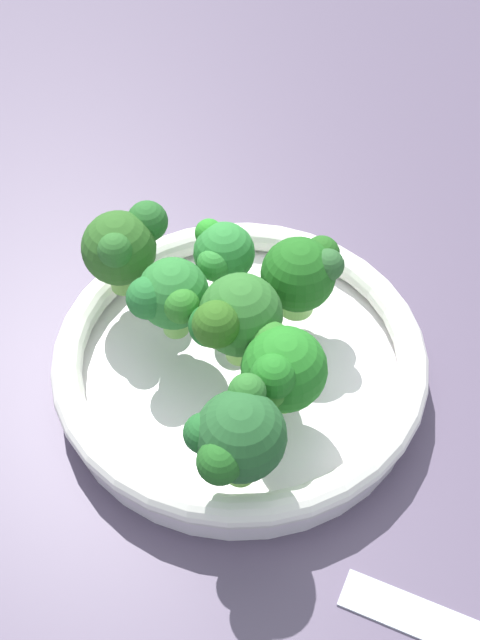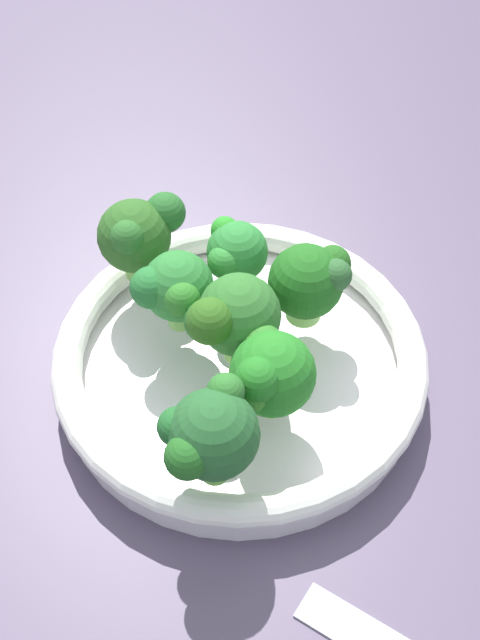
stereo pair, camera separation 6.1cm
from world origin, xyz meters
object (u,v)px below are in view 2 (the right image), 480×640
object	(u,v)px
bowl	(240,363)
broccoli_floret_0	(174,289)
broccoli_floret_4	(269,373)
broccoli_floret_6	(227,321)
broccoli_floret_5	(141,232)
broccoli_floret_2	(310,281)
broccoli_floret_1	(235,253)
broccoli_floret_3	(210,435)

from	to	relation	value
bowl	broccoli_floret_0	xyz separation A→B (cm)	(-4.81, -1.92, 6.07)
bowl	broccoli_floret_4	bearing A→B (deg)	-24.76
broccoli_floret_4	broccoli_floret_6	xyz separation A→B (cm)	(-4.82, 0.80, 0.72)
broccoli_floret_4	broccoli_floret_5	size ratio (longest dim) A/B	0.96
bowl	broccoli_floret_2	size ratio (longest dim) A/B	4.32
broccoli_floret_1	broccoli_floret_2	distance (cm)	6.46
broccoli_floret_3	broccoli_floret_5	size ratio (longest dim) A/B	1.08
broccoli_floret_0	broccoli_floret_5	distance (cm)	6.27
broccoli_floret_5	broccoli_floret_4	bearing A→B (deg)	-8.57
broccoli_floret_1	broccoli_floret_3	distance (cm)	17.34
broccoli_floret_3	broccoli_floret_6	world-z (taller)	same
broccoli_floret_6	broccoli_floret_2	bearing A→B (deg)	82.77
broccoli_floret_0	broccoli_floret_2	distance (cm)	9.94
broccoli_floret_1	broccoli_floret_4	size ratio (longest dim) A/B	0.85
broccoli_floret_1	broccoli_floret_2	world-z (taller)	broccoli_floret_2
broccoli_floret_4	broccoli_floret_3	bearing A→B (deg)	-79.69
broccoli_floret_1	broccoli_floret_6	distance (cm)	7.96
broccoli_floret_2	broccoli_floret_3	size ratio (longest dim) A/B	0.86
broccoli_floret_1	broccoli_floret_4	distance (cm)	12.10
bowl	broccoli_floret_4	xyz separation A→B (cm)	(5.19, -2.40, 5.86)
broccoli_floret_2	broccoli_floret_3	world-z (taller)	broccoli_floret_3
broccoli_floret_2	broccoli_floret_6	size ratio (longest dim) A/B	0.87
broccoli_floret_0	broccoli_floret_4	bearing A→B (deg)	-2.74
bowl	broccoli_floret_3	xyz separation A→B (cm)	(6.37, -8.86, 6.70)
broccoli_floret_1	broccoli_floret_2	size ratio (longest dim) A/B	0.87
broccoli_floret_2	bowl	bearing A→B (deg)	-102.65
bowl	broccoli_floret_6	world-z (taller)	broccoli_floret_6
broccoli_floret_0	broccoli_floret_5	xyz separation A→B (cm)	(-5.96, 1.93, 0.28)
broccoli_floret_3	bowl	bearing A→B (deg)	125.70
broccoli_floret_3	broccoli_floret_2	bearing A→B (deg)	108.88
broccoli_floret_0	broccoli_floret_6	xyz separation A→B (cm)	(5.18, 0.32, 0.51)
broccoli_floret_1	broccoli_floret_5	xyz separation A→B (cm)	(-5.85, -4.23, 0.97)
broccoli_floret_0	broccoli_floret_2	xyz separation A→B (cm)	(6.13, 7.81, -0.34)
bowl	broccoli_floret_0	distance (cm)	7.98
broccoli_floret_3	broccoli_floret_6	size ratio (longest dim) A/B	1.01
bowl	broccoli_floret_6	xyz separation A→B (cm)	(0.37, -1.59, 6.59)
broccoli_floret_0	broccoli_floret_1	xyz separation A→B (cm)	(-0.10, 6.16, -0.69)
broccoli_floret_4	broccoli_floret_5	distance (cm)	16.15
broccoli_floret_5	broccoli_floret_2	bearing A→B (deg)	25.97
broccoli_floret_0	broccoli_floret_2	size ratio (longest dim) A/B	1.01
broccoli_floret_5	bowl	bearing A→B (deg)	-0.05
broccoli_floret_2	broccoli_floret_3	xyz separation A→B (cm)	(5.05, -14.76, 0.97)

